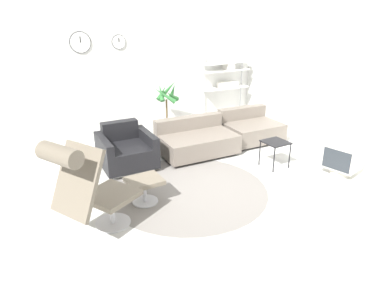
# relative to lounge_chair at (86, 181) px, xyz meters

# --- Properties ---
(ground_plane) EXTENTS (12.00, 12.00, 0.00)m
(ground_plane) POSITION_rel_lounge_chair_xyz_m (1.78, 0.47, -0.74)
(ground_plane) COLOR silver
(wall_back) EXTENTS (12.00, 0.09, 2.80)m
(wall_back) POSITION_rel_lounge_chair_xyz_m (1.78, 3.20, 0.66)
(wall_back) COLOR silver
(wall_back) RESTS_ON ground_plane
(wall_right) EXTENTS (0.06, 12.00, 2.80)m
(wall_right) POSITION_rel_lounge_chair_xyz_m (4.83, 0.47, 0.66)
(wall_right) COLOR silver
(wall_right) RESTS_ON ground_plane
(round_rug) EXTENTS (2.38, 2.38, 0.01)m
(round_rug) POSITION_rel_lounge_chair_xyz_m (1.55, 0.45, -0.74)
(round_rug) COLOR slate
(round_rug) RESTS_ON ground_plane
(lounge_chair) EXTENTS (1.13, 0.94, 1.26)m
(lounge_chair) POSITION_rel_lounge_chair_xyz_m (0.00, 0.00, 0.00)
(lounge_chair) COLOR #BCBCC1
(lounge_chair) RESTS_ON ground_plane
(ottoman) EXTENTS (0.48, 0.40, 0.36)m
(ottoman) POSITION_rel_lounge_chair_xyz_m (0.86, 0.44, -0.47)
(ottoman) COLOR #BCBCC1
(ottoman) RESTS_ON ground_plane
(armchair_red) EXTENTS (0.91, 0.91, 0.73)m
(armchair_red) POSITION_rel_lounge_chair_xyz_m (1.06, 1.73, -0.46)
(armchair_red) COLOR silver
(armchair_red) RESTS_ON ground_plane
(couch_low) EXTENTS (1.43, 0.99, 0.64)m
(couch_low) POSITION_rel_lounge_chair_xyz_m (2.40, 1.64, -0.50)
(couch_low) COLOR black
(couch_low) RESTS_ON ground_plane
(couch_second) EXTENTS (1.15, 0.98, 0.64)m
(couch_second) POSITION_rel_lounge_chair_xyz_m (3.74, 1.70, -0.50)
(couch_second) COLOR black
(couch_second) RESTS_ON ground_plane
(side_table) EXTENTS (0.39, 0.39, 0.46)m
(side_table) POSITION_rel_lounge_chair_xyz_m (3.26, 0.44, -0.34)
(side_table) COLOR black
(side_table) RESTS_ON ground_plane
(crt_television) EXTENTS (0.56, 0.59, 0.51)m
(crt_television) POSITION_rel_lounge_chair_xyz_m (4.01, -0.34, -0.46)
(crt_television) COLOR beige
(crt_television) RESTS_ON ground_plane
(potted_plant) EXTENTS (0.62, 0.63, 1.21)m
(potted_plant) POSITION_rel_lounge_chair_xyz_m (2.34, 2.73, -0.11)
(potted_plant) COLOR silver
(potted_plant) RESTS_ON ground_plane
(shelf_unit) EXTENTS (1.16, 0.28, 1.96)m
(shelf_unit) POSITION_rel_lounge_chair_xyz_m (4.10, 2.99, 0.47)
(shelf_unit) COLOR #BCBCC1
(shelf_unit) RESTS_ON ground_plane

